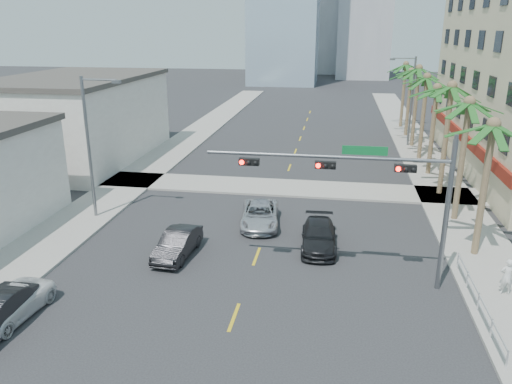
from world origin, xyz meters
The scene contains 22 objects.
ground centered at (0.00, 0.00, 0.00)m, with size 260.00×260.00×0.00m, color #262628.
sidewalk_right centered at (12.00, 20.00, 0.07)m, with size 4.00×120.00×0.15m, color gray.
sidewalk_left centered at (-12.00, 20.00, 0.07)m, with size 4.00×120.00×0.15m, color gray.
sidewalk_cross centered at (0.00, 22.00, 0.07)m, with size 80.00×4.00×0.15m, color gray.
building_left_far centered at (-19.50, 28.00, 3.60)m, with size 11.00×18.00×7.20m, color beige.
traffic_signal_mast centered at (5.78, 7.95, 5.06)m, with size 11.12×0.54×7.20m.
palm_tree_0 centered at (11.60, 12.00, 7.08)m, with size 4.80×4.80×7.80m.
palm_tree_1 centered at (11.60, 17.20, 7.43)m, with size 4.80×4.80×8.16m.
palm_tree_2 centered at (11.60, 22.40, 7.78)m, with size 4.80×4.80×8.52m.
palm_tree_3 centered at (11.60, 27.60, 7.08)m, with size 4.80×4.80×7.80m.
palm_tree_4 centered at (11.60, 32.80, 7.43)m, with size 4.80×4.80×8.16m.
palm_tree_5 centered at (11.60, 38.00, 7.78)m, with size 4.80×4.80×8.52m.
palm_tree_6 centered at (11.60, 43.20, 7.08)m, with size 4.80×4.80×7.80m.
palm_tree_7 centered at (11.60, 48.40, 7.43)m, with size 4.80×4.80×8.16m.
streetlight_left centered at (-11.00, 14.00, 5.06)m, with size 2.55×0.25×9.00m.
streetlight_right centered at (11.00, 38.00, 5.06)m, with size 2.55×0.25×9.00m.
guardrail centered at (10.30, 6.00, 0.67)m, with size 0.08×8.08×1.00m.
car_parked_far centered at (-9.40, 2.37, 0.60)m, with size 2.00×4.34×1.21m, color white.
car_lane_left centered at (-4.21, 9.42, 0.70)m, with size 1.48×4.24×1.40m, color black.
car_lane_center centered at (-0.52, 14.45, 0.68)m, with size 2.24×4.87×1.35m, color silver.
car_lane_right centered at (3.24, 11.70, 0.68)m, with size 1.92×4.71×1.37m, color black.
pedestrian centered at (11.89, 7.71, 1.01)m, with size 0.63×0.41×1.73m, color silver.
Camera 1 is at (3.91, -14.09, 11.81)m, focal length 35.00 mm.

